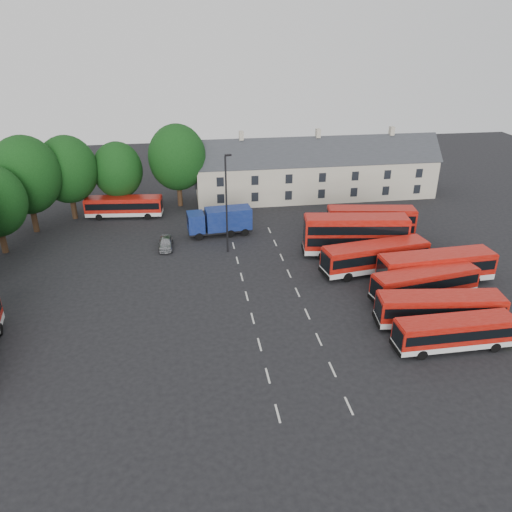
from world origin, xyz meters
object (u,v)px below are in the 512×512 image
object	(u,v)px
box_truck	(220,220)
silver_car	(166,243)
bus_row_a	(455,331)
lamppost	(227,202)
bus_dd_south	(355,233)

from	to	relation	value
box_truck	silver_car	xyz separation A→B (m)	(-6.66, -3.06, -1.23)
bus_row_a	lamppost	bearing A→B (deg)	126.72
bus_dd_south	silver_car	size ratio (longest dim) A/B	2.98
bus_dd_south	box_truck	bearing A→B (deg)	158.49
box_truck	silver_car	size ratio (longest dim) A/B	2.03
bus_dd_south	lamppost	bearing A→B (deg)	175.85
box_truck	lamppost	distance (m)	6.57
silver_car	lamppost	size ratio (longest dim) A/B	0.35
silver_car	bus_row_a	bearing A→B (deg)	-44.11
bus_row_a	bus_dd_south	world-z (taller)	bus_dd_south
bus_dd_south	bus_row_a	bearing A→B (deg)	-75.20
box_truck	lamppost	world-z (taller)	lamppost
bus_row_a	lamppost	size ratio (longest dim) A/B	0.86
lamppost	box_truck	bearing A→B (deg)	94.21
bus_row_a	silver_car	xyz separation A→B (m)	(-23.18, 23.23, -0.99)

